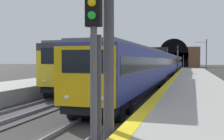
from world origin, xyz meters
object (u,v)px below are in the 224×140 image
object	(u,v)px
train_main_approaching	(167,64)
railway_signal_near	(94,58)
railway_signal_far	(183,60)
catenary_mast_near	(206,56)
train_adjacent_platform	(139,63)
railway_signal_mid	(178,57)

from	to	relation	value
train_main_approaching	railway_signal_near	xyz separation A→B (m)	(-44.94, -1.73, 0.70)
railway_signal_near	railway_signal_far	distance (m)	98.20
train_main_approaching	catenary_mast_near	xyz separation A→B (m)	(9.73, -7.18, 1.53)
train_adjacent_platform	railway_signal_near	size ratio (longest dim) A/B	13.15
train_adjacent_platform	railway_signal_mid	world-z (taller)	railway_signal_mid
train_main_approaching	catenary_mast_near	world-z (taller)	catenary_mast_near
train_main_approaching	railway_signal_near	size ratio (longest dim) A/B	17.70
railway_signal_near	railway_signal_far	world-z (taller)	railway_signal_far
railway_signal_near	train_adjacent_platform	bearing A→B (deg)	-171.35
railway_signal_mid	catenary_mast_near	distance (m)	8.89
railway_signal_near	catenary_mast_near	xyz separation A→B (m)	(54.68, -5.45, 0.84)
railway_signal_mid	railway_signal_far	xyz separation A→B (m)	(50.54, 0.00, -0.42)
railway_signal_mid	train_adjacent_platform	bearing A→B (deg)	-40.72
railway_signal_far	catenary_mast_near	bearing A→B (deg)	7.14
train_adjacent_platform	railway_signal_mid	distance (m)	9.49
train_adjacent_platform	railway_signal_far	bearing A→B (deg)	174.39
railway_signal_near	catenary_mast_near	distance (m)	54.95
railway_signal_near	railway_signal_far	xyz separation A→B (m)	(98.20, 0.00, 0.00)
railway_signal_near	railway_signal_far	bearing A→B (deg)	-180.00
train_adjacent_platform	catenary_mast_near	xyz separation A→B (m)	(14.17, -11.61, 1.32)
catenary_mast_near	train_main_approaching	bearing A→B (deg)	143.57
train_adjacent_platform	railway_signal_mid	size ratio (longest dim) A/B	10.91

